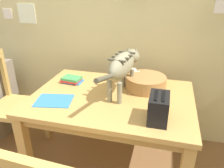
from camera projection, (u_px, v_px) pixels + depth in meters
The scene contains 10 objects.
wall_rear at pixel (117, 13), 2.09m from camera, with size 5.29×0.11×2.50m.
dining_table at pixel (112, 106), 1.74m from camera, with size 1.22×0.87×0.72m.
cat at pixel (123, 65), 1.66m from camera, with size 0.19×0.72×0.33m.
saucer_bowl at pixel (131, 81), 1.92m from camera, with size 0.19×0.19×0.03m, color #AEABAF.
coffee_mug at pixel (132, 74), 1.89m from camera, with size 0.13×0.08×0.09m.
magazine at pixel (54, 101), 1.62m from camera, with size 0.26×0.20×0.01m, color #357EBE.
book_stack at pixel (72, 80), 1.92m from camera, with size 0.18×0.13×0.05m.
wicker_basket at pixel (146, 82), 1.79m from camera, with size 0.32×0.32×0.11m.
toaster at pixel (159, 108), 1.37m from camera, with size 0.12×0.20×0.18m.
wooden_chair_near at pixel (11, 105), 2.07m from camera, with size 0.44×0.44×0.95m.
Camera 1 is at (0.50, -0.19, 1.51)m, focal length 35.54 mm.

